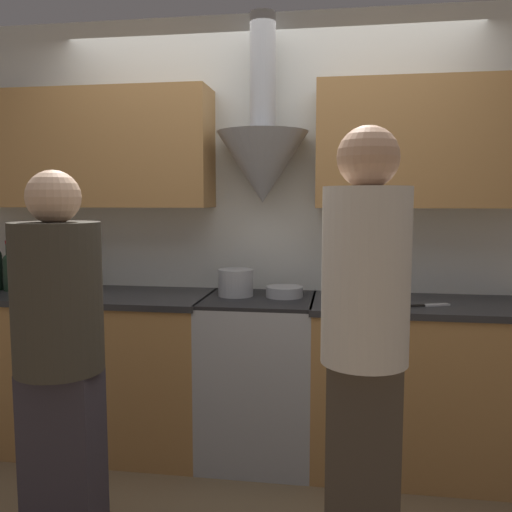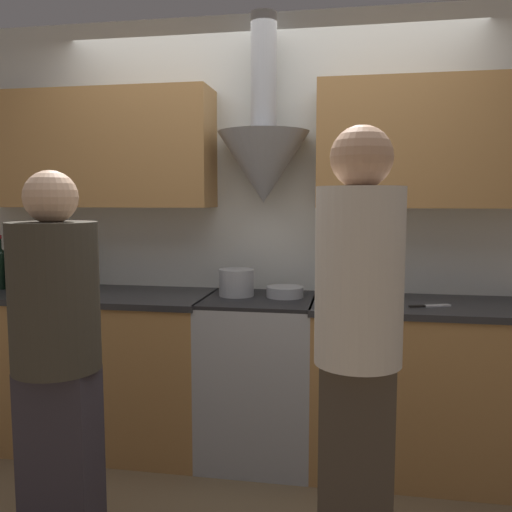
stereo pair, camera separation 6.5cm
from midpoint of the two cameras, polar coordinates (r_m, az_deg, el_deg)
The scene contains 16 objects.
ground_plane at distance 3.12m, azimuth -1.29°, elevation -22.75°, with size 12.00×12.00×0.00m, color brown.
wall_back at distance 3.31m, azimuth -0.56°, elevation 5.60°, with size 8.40×0.53×2.60m.
counter_left at distance 3.53m, azimuth -17.94°, elevation -11.25°, with size 1.52×0.62×0.94m.
counter_right at distance 3.20m, azimuth 16.36°, elevation -12.98°, with size 1.21×0.62×0.94m.
stove_range at distance 3.21m, azimuth -0.31°, elevation -12.63°, with size 0.63×0.60×0.94m.
wine_bottle_2 at distance 3.65m, azimuth -25.03°, elevation -1.36°, with size 0.07×0.07×0.31m.
wine_bottle_3 at distance 3.60m, azimuth -23.72°, elevation -1.15°, with size 0.08×0.08×0.35m.
wine_bottle_4 at distance 3.54m, azimuth -22.33°, elevation -1.34°, with size 0.08×0.08×0.34m.
wine_bottle_5 at distance 3.50m, azimuth -20.85°, elevation -1.51°, with size 0.07×0.07×0.33m.
stock_pot at distance 3.15m, azimuth -2.74°, elevation -2.81°, with size 0.20×0.20×0.16m.
mixing_bowl at distance 3.12m, azimuth 2.40°, elevation -3.77°, with size 0.21×0.21×0.06m.
orange_fruit at distance 2.88m, azimuth 11.57°, elevation -4.52°, with size 0.08×0.08×0.08m.
saucepan at distance 3.13m, azimuth 12.01°, elevation -3.51°, with size 0.15×0.15×0.10m.
chefs_knife at distance 2.99m, azimuth 17.19°, elevation -4.96°, with size 0.22×0.11×0.01m.
person_foreground_left at distance 2.38m, azimuth -20.74°, elevation -9.34°, with size 0.36×0.36×1.61m.
person_foreground_right at distance 1.96m, azimuth 10.38°, elevation -9.42°, with size 0.30×0.30×1.75m.
Camera 1 is at (0.45, -2.69, 1.50)m, focal length 38.00 mm.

